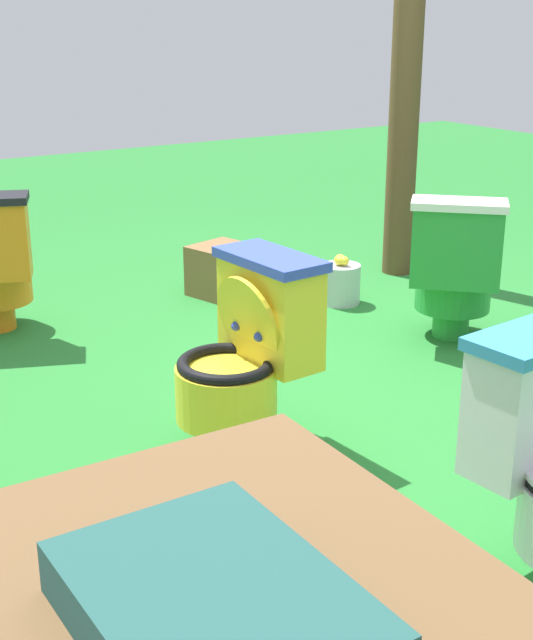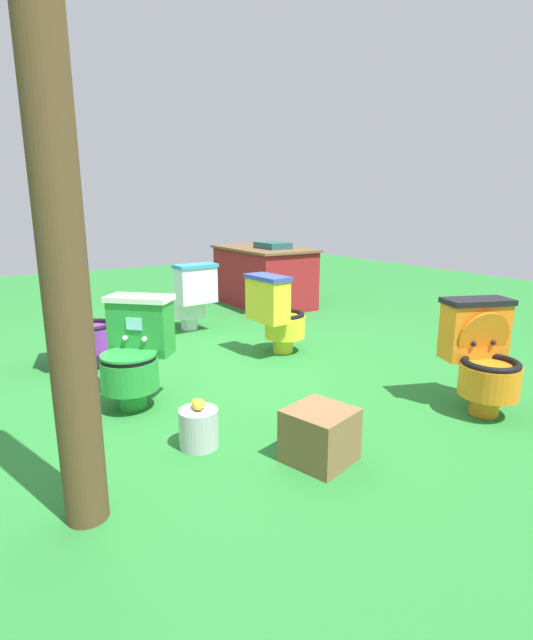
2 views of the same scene
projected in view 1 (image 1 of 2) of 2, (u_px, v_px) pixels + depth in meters
The scene contains 6 objects.
ground at pixel (375, 382), 3.93m from camera, with size 14.00×14.00×0.00m, color #26752D.
toilet_yellow at pixel (247, 353), 3.25m from camera, with size 0.45×0.52×0.73m.
toilet_green at pixel (455, 269), 4.30m from camera, with size 0.63×0.63×0.73m.
wooden_post at pixel (405, 89), 5.22m from camera, with size 0.18×0.18×2.22m, color brown.
small_crate at pixel (223, 271), 5.09m from camera, with size 0.32×0.32×0.29m, color brown.
lemon_bucket at pixel (340, 283), 4.96m from camera, with size 0.22×0.22×0.28m.
Camera 1 is at (-2.79, 2.36, 1.56)m, focal length 50.28 mm.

